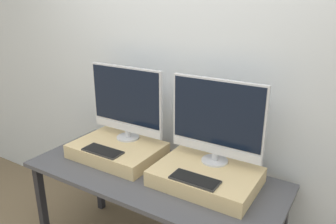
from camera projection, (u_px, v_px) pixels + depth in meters
The scene contains 8 objects.
wall_back at pixel (186, 80), 2.35m from camera, with size 8.00×0.04×2.60m.
workbench at pixel (153, 183), 2.20m from camera, with size 1.73×0.73×0.76m.
wooden_riser_left at pixel (117, 150), 2.39m from camera, with size 0.63×0.45×0.10m.
monitor_left at pixel (126, 102), 2.38m from camera, with size 0.61×0.17×0.55m.
keyboard_left at pixel (103, 151), 2.25m from camera, with size 0.29×0.12×0.01m.
wooden_riser_right at pixel (206, 177), 2.04m from camera, with size 0.63×0.45×0.10m.
monitor_right at pixel (217, 120), 2.03m from camera, with size 0.61×0.17×0.55m.
keyboard_right at pixel (195, 179), 1.90m from camera, with size 0.29×0.12×0.01m.
Camera 1 is at (1.10, -1.21, 1.86)m, focal length 35.00 mm.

